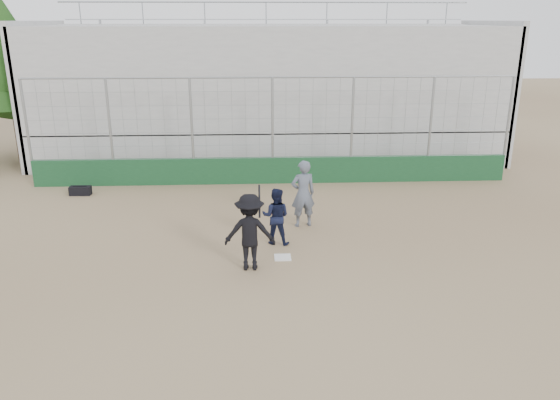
{
  "coord_description": "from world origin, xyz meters",
  "views": [
    {
      "loc": [
        -0.73,
        -13.2,
        5.99
      ],
      "look_at": [
        0.0,
        1.4,
        1.15
      ],
      "focal_mm": 35.0,
      "sensor_mm": 36.0,
      "label": 1
    }
  ],
  "objects_px": {
    "batter_at_plate": "(250,232)",
    "umpire": "(303,197)",
    "equipment_bag": "(80,191)",
    "catcher_crouched": "(276,225)"
  },
  "relations": [
    {
      "from": "catcher_crouched",
      "to": "umpire",
      "type": "xyz_separation_m",
      "value": [
        0.88,
        1.37,
        0.38
      ]
    },
    {
      "from": "batter_at_plate",
      "to": "equipment_bag",
      "type": "xyz_separation_m",
      "value": [
        -6.11,
        6.4,
        -0.82
      ]
    },
    {
      "from": "batter_at_plate",
      "to": "umpire",
      "type": "xyz_separation_m",
      "value": [
        1.59,
        2.92,
        -0.06
      ]
    },
    {
      "from": "batter_at_plate",
      "to": "catcher_crouched",
      "type": "bearing_deg",
      "value": 65.31
    },
    {
      "from": "umpire",
      "to": "equipment_bag",
      "type": "xyz_separation_m",
      "value": [
        -7.7,
        3.47,
        -0.77
      ]
    },
    {
      "from": "batter_at_plate",
      "to": "equipment_bag",
      "type": "height_order",
      "value": "batter_at_plate"
    },
    {
      "from": "equipment_bag",
      "to": "batter_at_plate",
      "type": "bearing_deg",
      "value": -46.31
    },
    {
      "from": "batter_at_plate",
      "to": "catcher_crouched",
      "type": "xyz_separation_m",
      "value": [
        0.71,
        1.55,
        -0.43
      ]
    },
    {
      "from": "catcher_crouched",
      "to": "umpire",
      "type": "distance_m",
      "value": 1.67
    },
    {
      "from": "batter_at_plate",
      "to": "catcher_crouched",
      "type": "distance_m",
      "value": 1.76
    }
  ]
}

